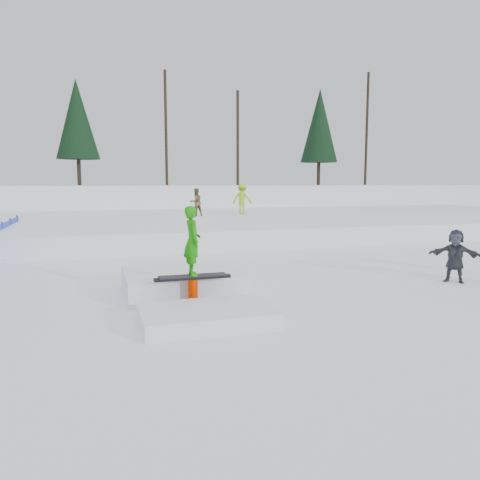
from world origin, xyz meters
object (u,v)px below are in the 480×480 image
object	(u,v)px
walker_olive	(196,202)
jib_rail_feature	(188,287)
walker_ygreen	(242,199)
spectator_dark	(455,256)

from	to	relation	value
walker_olive	jib_rail_feature	distance (m)	15.44
walker_ygreen	jib_rail_feature	size ratio (longest dim) A/B	0.40
spectator_dark	jib_rail_feature	bearing A→B (deg)	-134.63
walker_ygreen	spectator_dark	size ratio (longest dim) A/B	1.28
spectator_dark	jib_rail_feature	size ratio (longest dim) A/B	0.32
spectator_dark	walker_olive	bearing A→B (deg)	149.88
walker_olive	spectator_dark	xyz separation A→B (m)	(3.60, -15.14, -0.86)
jib_rail_feature	walker_ygreen	bearing A→B (deg)	68.13
walker_olive	walker_ygreen	world-z (taller)	walker_ygreen
walker_ygreen	spectator_dark	bearing A→B (deg)	127.16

